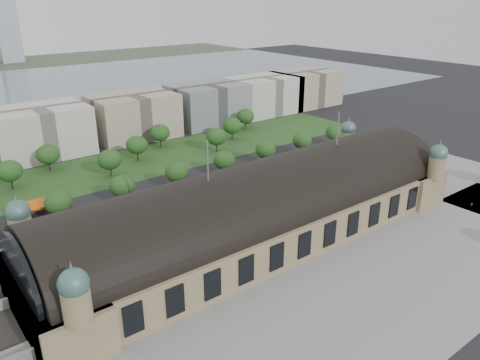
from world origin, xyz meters
TOP-DOWN VIEW (x-y plane):
  - ground at (0.00, 0.00)m, footprint 900.00×900.00m
  - station at (0.00, 0.00)m, footprint 150.00×48.40m
  - plaza_south at (10.00, -44.00)m, footprint 190.00×48.00m
  - plaza_east at (103.00, 0.00)m, footprint 56.00×100.00m
  - road_slab at (-20.00, 38.00)m, footprint 260.00×26.00m
  - grass_belt at (-15.00, 93.00)m, footprint 300.00×45.00m
  - petrol_station at (-53.91, 65.28)m, footprint 14.00×13.00m
  - lake at (0.00, 298.00)m, footprint 700.00×320.00m
  - far_tower_right at (45.00, 508.00)m, footprint 24.00×24.00m
  - office_3 at (-30.00, 133.00)m, footprint 45.00×32.00m
  - office_4 at (20.00, 133.00)m, footprint 45.00×32.00m
  - office_5 at (70.00, 133.00)m, footprint 45.00×32.00m
  - office_6 at (115.00, 133.00)m, footprint 45.00×32.00m
  - office_7 at (155.00, 133.00)m, footprint 45.00×32.00m
  - tree_row_3 at (-48.00, 53.00)m, footprint 9.60×9.60m
  - tree_row_4 at (-24.00, 53.00)m, footprint 9.60×9.60m
  - tree_row_5 at (0.00, 53.00)m, footprint 9.60×9.60m
  - tree_row_6 at (24.00, 53.00)m, footprint 9.60×9.60m
  - tree_row_7 at (48.00, 53.00)m, footprint 9.60×9.60m
  - tree_row_8 at (72.00, 53.00)m, footprint 9.60×9.60m
  - tree_row_9 at (96.00, 53.00)m, footprint 9.60×9.60m
  - tree_belt_4 at (-54.00, 95.00)m, footprint 10.40×10.40m
  - tree_belt_5 at (-35.00, 107.00)m, footprint 10.40×10.40m
  - tree_belt_6 at (-16.00, 83.00)m, footprint 10.40×10.40m
  - tree_belt_7 at (3.00, 95.00)m, footprint 10.40×10.40m
  - tree_belt_8 at (22.00, 107.00)m, footprint 10.40×10.40m
  - tree_belt_9 at (41.00, 83.00)m, footprint 10.40×10.40m
  - tree_belt_10 at (60.00, 95.00)m, footprint 10.40×10.40m
  - tree_belt_11 at (79.00, 107.00)m, footprint 10.40×10.40m
  - traffic_car_3 at (-45.66, 44.60)m, footprint 4.51×2.05m
  - traffic_car_4 at (-11.64, 37.57)m, footprint 4.11×1.92m
  - traffic_car_5 at (22.90, 47.49)m, footprint 4.03×1.61m
  - traffic_car_6 at (63.43, 27.82)m, footprint 5.11×2.65m
  - parked_car_1 at (-62.84, 21.84)m, footprint 5.43×4.81m
  - parked_car_2 at (-54.18, 21.00)m, footprint 4.57×4.05m
  - parked_car_3 at (-32.75, 21.00)m, footprint 4.24×3.01m
  - parked_car_4 at (-55.09, 21.00)m, footprint 4.51×4.09m
  - parked_car_5 at (-40.21, 25.00)m, footprint 5.63×4.00m
  - parked_car_6 at (-18.00, 21.00)m, footprint 5.67×4.35m
  - bus_west at (6.84, 27.00)m, footprint 11.22×3.02m
  - bus_mid at (0.66, 27.00)m, footprint 11.88×2.91m
  - bus_east at (8.24, 30.09)m, footprint 13.17×3.29m
  - pedestrian_2 at (79.58, -30.56)m, footprint 0.57×0.92m

SIDE VIEW (x-z plane):
  - ground at x=0.00m, z-range 0.00..0.00m
  - plaza_south at x=10.00m, z-range -0.06..0.06m
  - plaza_east at x=103.00m, z-range -0.06..0.06m
  - road_slab at x=-20.00m, z-range -0.05..0.05m
  - grass_belt at x=-15.00m, z-range -0.05..0.05m
  - lake at x=0.00m, z-range -0.04..0.04m
  - parked_car_2 at x=-54.18m, z-range 0.00..1.27m
  - traffic_car_3 at x=-45.66m, z-range 0.00..1.28m
  - traffic_car_5 at x=22.90m, z-range 0.00..1.30m
  - parked_car_3 at x=-32.75m, z-range 0.00..1.34m
  - traffic_car_4 at x=-11.64m, z-range 0.00..1.36m
  - traffic_car_6 at x=63.43m, z-range 0.00..1.38m
  - parked_car_1 at x=-62.84m, z-range 0.00..1.40m
  - parked_car_5 at x=-40.21m, z-range 0.00..1.43m
  - parked_car_4 at x=-55.09m, z-range 0.00..1.49m
  - parked_car_6 at x=-18.00m, z-range 0.00..1.53m
  - pedestrian_2 at x=79.58m, z-range 0.00..1.82m
  - bus_west at x=6.84m, z-range 0.00..3.10m
  - bus_mid at x=0.66m, z-range 0.00..3.30m
  - bus_east at x=8.24m, z-range 0.00..3.65m
  - petrol_station at x=-53.91m, z-range 0.42..5.47m
  - tree_row_3 at x=-48.00m, z-range 1.67..13.19m
  - tree_row_4 at x=-24.00m, z-range 1.67..13.19m
  - tree_row_5 at x=0.00m, z-range 1.67..13.19m
  - tree_row_6 at x=24.00m, z-range 1.67..13.19m
  - tree_row_7 at x=48.00m, z-range 1.67..13.19m
  - tree_row_8 at x=72.00m, z-range 1.67..13.19m
  - tree_row_9 at x=96.00m, z-range 1.67..13.19m
  - tree_belt_4 at x=-54.00m, z-range 1.81..14.29m
  - tree_belt_5 at x=-35.00m, z-range 1.81..14.29m
  - tree_belt_6 at x=-16.00m, z-range 1.81..14.29m
  - tree_belt_7 at x=3.00m, z-range 1.81..14.29m
  - tree_belt_8 at x=22.00m, z-range 1.81..14.29m
  - tree_belt_9 at x=41.00m, z-range 1.81..14.29m
  - tree_belt_10 at x=60.00m, z-range 1.81..14.29m
  - tree_belt_11 at x=79.00m, z-range 1.81..14.29m
  - station at x=0.00m, z-range -11.87..32.43m
  - office_3 at x=-30.00m, z-range 0.00..24.00m
  - office_4 at x=20.00m, z-range 0.00..24.00m
  - office_5 at x=70.00m, z-range 0.00..24.00m
  - office_6 at x=115.00m, z-range 0.00..24.00m
  - office_7 at x=155.00m, z-range 0.00..24.00m
  - far_tower_right at x=45.00m, z-range 0.00..75.00m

